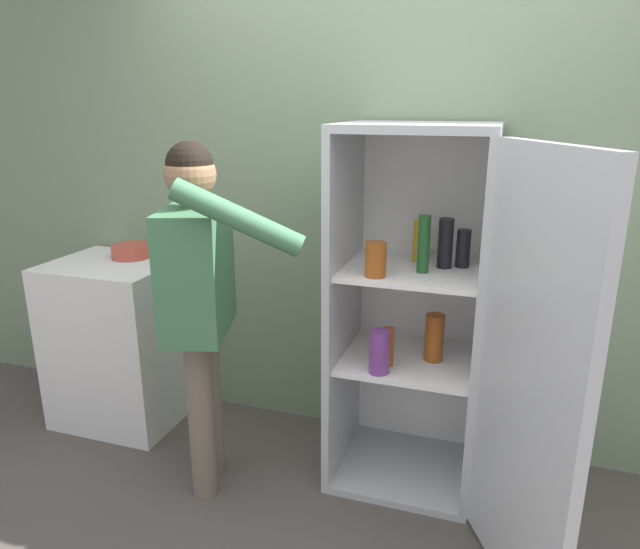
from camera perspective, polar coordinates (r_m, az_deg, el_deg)
The scene contains 5 objects.
wall_back at distance 2.87m, azimuth 7.13°, elevation 7.35°, with size 7.00×0.06×2.55m.
refrigerator at distance 2.53m, azimuth 11.33°, elevation -4.57°, with size 0.99×1.19×1.66m.
person at distance 2.51m, azimuth -11.99°, elevation -0.67°, with size 0.73×0.57×1.59m.
counter at distance 3.40m, azimuth -19.32°, elevation -6.31°, with size 0.66×0.57×0.92m.
bowl at distance 3.31m, azimuth -18.40°, elevation 2.21°, with size 0.21×0.21×0.07m.
Camera 1 is at (0.55, -1.80, 1.74)m, focal length 32.00 mm.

